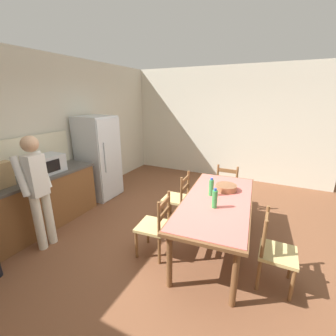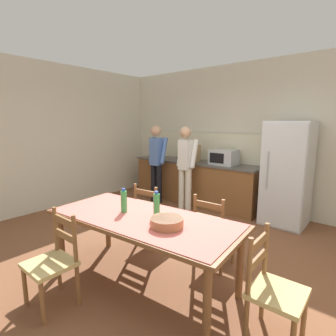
% 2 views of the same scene
% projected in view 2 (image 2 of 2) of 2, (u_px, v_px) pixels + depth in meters
% --- Properties ---
extents(ground_plane, '(8.32, 8.32, 0.00)m').
position_uv_depth(ground_plane, '(173.00, 259.00, 3.38)').
color(ground_plane, brown).
extents(wall_back, '(6.52, 0.12, 2.90)m').
position_uv_depth(wall_back, '(258.00, 137.00, 5.14)').
color(wall_back, beige).
rests_on(wall_back, ground).
extents(wall_left, '(0.12, 5.20, 2.90)m').
position_uv_depth(wall_left, '(45.00, 137.00, 5.18)').
color(wall_left, beige).
rests_on(wall_left, ground).
extents(kitchen_counter, '(2.91, 0.66, 0.91)m').
position_uv_depth(kitchen_counter, '(194.00, 182.00, 5.74)').
color(kitchen_counter, brown).
rests_on(kitchen_counter, ground).
extents(counter_splashback, '(2.87, 0.03, 0.60)m').
position_uv_depth(counter_splashback, '(203.00, 146.00, 5.84)').
color(counter_splashback, beige).
rests_on(counter_splashback, kitchen_counter).
extents(refrigerator, '(0.70, 0.73, 1.77)m').
position_uv_depth(refrigerator, '(287.00, 174.00, 4.43)').
color(refrigerator, silver).
rests_on(refrigerator, ground).
extents(microwave, '(0.50, 0.39, 0.30)m').
position_uv_depth(microwave, '(224.00, 157.00, 5.18)').
color(microwave, '#B2B7BC').
rests_on(microwave, kitchen_counter).
extents(paper_bag, '(0.24, 0.16, 0.36)m').
position_uv_depth(paper_bag, '(194.00, 153.00, 5.60)').
color(paper_bag, tan).
rests_on(paper_bag, kitchen_counter).
extents(dining_table, '(2.18, 1.09, 0.76)m').
position_uv_depth(dining_table, '(142.00, 223.00, 2.79)').
color(dining_table, brown).
rests_on(dining_table, ground).
extents(bottle_near_centre, '(0.07, 0.07, 0.27)m').
position_uv_depth(bottle_near_centre, '(124.00, 201.00, 2.91)').
color(bottle_near_centre, green).
rests_on(bottle_near_centre, dining_table).
extents(bottle_off_centre, '(0.07, 0.07, 0.27)m').
position_uv_depth(bottle_off_centre, '(157.00, 204.00, 2.79)').
color(bottle_off_centre, green).
rests_on(bottle_off_centre, dining_table).
extents(serving_bowl, '(0.32, 0.32, 0.09)m').
position_uv_depth(serving_bowl, '(167.00, 222.00, 2.51)').
color(serving_bowl, '#9E6642').
rests_on(serving_bowl, dining_table).
extents(chair_side_far_right, '(0.44, 0.42, 0.91)m').
position_uv_depth(chair_side_far_right, '(213.00, 232.00, 3.17)').
color(chair_side_far_right, brown).
rests_on(chair_side_far_right, ground).
extents(chair_side_near_left, '(0.42, 0.40, 0.91)m').
position_uv_depth(chair_side_near_left, '(53.00, 261.00, 2.50)').
color(chair_side_near_left, brown).
rests_on(chair_side_near_left, ground).
extents(chair_head_end, '(0.41, 0.42, 0.91)m').
position_uv_depth(chair_head_end, '(273.00, 290.00, 2.07)').
color(chair_head_end, brown).
rests_on(chair_head_end, ground).
extents(chair_side_far_left, '(0.45, 0.44, 0.91)m').
position_uv_depth(chair_side_far_left, '(152.00, 216.00, 3.71)').
color(chair_side_far_left, brown).
rests_on(chair_side_far_left, ground).
extents(person_at_sink, '(0.42, 0.29, 1.67)m').
position_uv_depth(person_at_sink, '(156.00, 160.00, 5.66)').
color(person_at_sink, black).
rests_on(person_at_sink, ground).
extents(person_at_counter, '(0.42, 0.29, 1.67)m').
position_uv_depth(person_at_counter, '(185.00, 164.00, 5.15)').
color(person_at_counter, silver).
rests_on(person_at_counter, ground).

